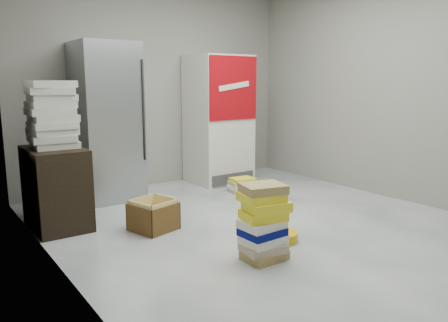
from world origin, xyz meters
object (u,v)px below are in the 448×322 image
at_px(steel_fridge, 107,122).
at_px(wood_shelf, 56,188).
at_px(coke_cooler, 219,119).
at_px(phonebook_stack_main, 263,222).
at_px(cardboard_box, 153,217).

xyz_separation_m(steel_fridge, wood_shelf, (-0.83, -0.73, -0.55)).
xyz_separation_m(coke_cooler, phonebook_stack_main, (-1.34, -2.56, -0.59)).
relative_size(wood_shelf, phonebook_stack_main, 1.27).
bearing_deg(steel_fridge, phonebook_stack_main, -83.14).
bearing_deg(phonebook_stack_main, cardboard_box, 113.67).
relative_size(coke_cooler, wood_shelf, 2.25).
relative_size(wood_shelf, cardboard_box, 1.72).
relative_size(phonebook_stack_main, cardboard_box, 1.36).
distance_m(steel_fridge, coke_cooler, 1.65).
distance_m(coke_cooler, wood_shelf, 2.63).
relative_size(steel_fridge, wood_shelf, 2.37).
distance_m(wood_shelf, phonebook_stack_main, 2.16).
height_order(coke_cooler, wood_shelf, coke_cooler).
bearing_deg(steel_fridge, wood_shelf, -138.69).
distance_m(coke_cooler, cardboard_box, 2.35).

